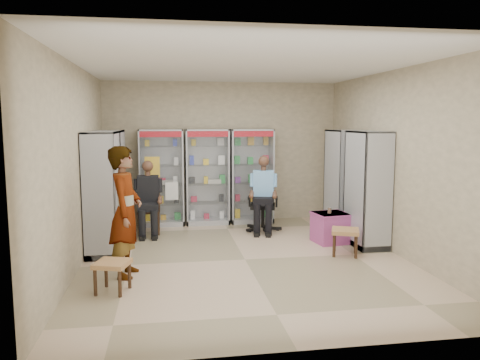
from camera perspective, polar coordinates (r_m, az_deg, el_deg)
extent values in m
plane|color=tan|center=(7.47, 0.62, -9.66)|extent=(6.00, 6.00, 0.00)
cube|color=#C2B290|center=(10.15, -2.20, 3.40)|extent=(5.00, 0.02, 3.00)
cube|color=#C2B290|center=(4.28, 7.35, -1.81)|extent=(5.00, 0.02, 3.00)
cube|color=#C2B290|center=(7.20, -19.38, 1.47)|extent=(0.02, 6.00, 3.00)
cube|color=#C2B290|center=(7.99, 18.61, 2.02)|extent=(0.02, 6.00, 3.00)
cube|color=white|center=(7.20, 0.65, 13.83)|extent=(5.00, 6.00, 0.02)
cube|color=silver|center=(9.85, -9.53, 0.28)|extent=(0.90, 0.50, 2.00)
cube|color=#AEB1B5|center=(9.89, -4.02, 0.38)|extent=(0.90, 0.50, 2.00)
cube|color=#A4A7AB|center=(10.02, 1.41, 0.49)|extent=(0.90, 0.50, 2.00)
cube|color=#B5B7BD|center=(9.38, 12.51, -0.14)|extent=(0.90, 0.50, 2.00)
cube|color=#AFB2B7|center=(8.38, 15.26, -1.08)|extent=(0.90, 0.50, 2.00)
cube|color=#A7A9AE|center=(8.99, -15.51, -0.54)|extent=(0.90, 0.50, 2.00)
cube|color=#A8ABAF|center=(7.91, -16.40, -1.59)|extent=(0.90, 0.50, 2.00)
cube|color=#2F2012|center=(9.22, -11.05, -3.56)|extent=(0.42, 0.42, 0.94)
cube|color=black|center=(9.30, 2.80, -2.84)|extent=(0.72, 0.72, 1.10)
cube|color=#AD4574|center=(8.58, 10.98, -5.73)|extent=(0.63, 0.62, 0.54)
cylinder|color=#5A2007|center=(8.50, 10.86, -3.65)|extent=(0.07, 0.07, 0.10)
cube|color=#A97347|center=(7.86, 12.69, -7.38)|extent=(0.55, 0.55, 0.43)
cube|color=olive|center=(6.28, -15.26, -11.30)|extent=(0.50, 0.50, 0.40)
imported|color=gray|center=(6.71, -13.78, -3.78)|extent=(0.52, 0.72, 1.83)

